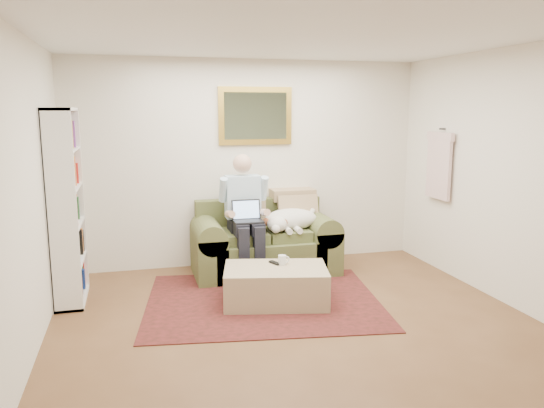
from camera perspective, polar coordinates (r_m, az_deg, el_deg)
name	(u,v)px	position (r m, az deg, el deg)	size (l,w,h in m)	color
room_shell	(299,187)	(4.73, 2.88, 1.83)	(4.51, 5.00, 2.61)	brown
rug	(263,301)	(5.65, -0.97, -10.35)	(2.40, 1.92, 0.01)	black
sofa	(264,248)	(6.54, -0.84, -4.76)	(1.73, 0.88, 1.04)	brown
seated_man	(246,217)	(6.23, -2.81, -1.46)	(0.57, 0.82, 1.46)	#8CBCD8
laptop	(247,216)	(6.16, -2.69, -1.26)	(0.34, 0.27, 0.24)	black
sleeping_dog	(291,219)	(6.45, 2.03, -1.65)	(0.71, 0.45, 0.27)	white
ottoman	(276,285)	(5.53, 0.40, -8.74)	(1.05, 0.67, 0.38)	tan
coffee_mug	(282,260)	(5.57, 1.10, -6.04)	(0.08, 0.08, 0.10)	white
tv_remote	(275,263)	(5.61, 0.30, -6.35)	(0.05, 0.15, 0.02)	black
bookshelf	(66,206)	(5.83, -21.24, -0.25)	(0.28, 0.80, 2.00)	white
wall_mirror	(255,116)	(6.75, -1.79, 9.45)	(0.94, 0.04, 0.72)	gold
hanging_shirt	(439,162)	(6.78, 17.53, 4.34)	(0.06, 0.52, 0.90)	beige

